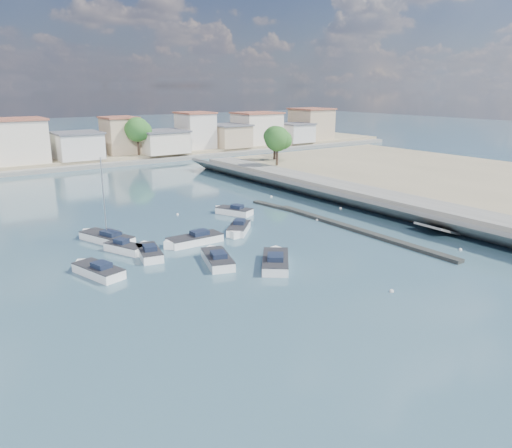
{
  "coord_description": "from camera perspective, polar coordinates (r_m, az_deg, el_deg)",
  "views": [
    {
      "loc": [
        -32.85,
        -27.06,
        15.59
      ],
      "look_at": [
        -3.33,
        14.72,
        1.4
      ],
      "focal_mm": 35.0,
      "sensor_mm": 36.0,
      "label": 1
    }
  ],
  "objects": [
    {
      "name": "ground",
      "position": [
        76.28,
        -8.97,
        3.52
      ],
      "size": [
        400.0,
        400.0,
        0.0
      ],
      "primitive_type": "plane",
      "color": "#2F4E5E",
      "rests_on": "ground"
    },
    {
      "name": "seawall_walkway",
      "position": [
        66.76,
        16.38,
        2.16
      ],
      "size": [
        5.0,
        90.0,
        1.8
      ],
      "primitive_type": "cube",
      "color": "slate",
      "rests_on": "ground"
    },
    {
      "name": "seawall_embankment",
      "position": [
        84.52,
        25.62,
        3.93
      ],
      "size": [
        49.65,
        90.0,
        2.9
      ],
      "color": "slate",
      "rests_on": "ground"
    },
    {
      "name": "breakwater",
      "position": [
        58.29,
        9.41,
        -0.05
      ],
      "size": [
        2.0,
        31.02,
        0.35
      ],
      "color": "black",
      "rests_on": "ground"
    },
    {
      "name": "far_shore_land",
      "position": [
        124.4,
        -19.86,
        7.72
      ],
      "size": [
        160.0,
        40.0,
        1.4
      ],
      "primitive_type": "cube",
      "color": "gray",
      "rests_on": "ground"
    },
    {
      "name": "far_shore_quay",
      "position": [
        104.53,
        -16.65,
        6.5
      ],
      "size": [
        160.0,
        2.5,
        0.8
      ],
      "primitive_type": "cube",
      "color": "slate",
      "rests_on": "ground"
    },
    {
      "name": "far_town",
      "position": [
        113.24,
        -12.64,
        9.74
      ],
      "size": [
        113.01,
        12.8,
        8.35
      ],
      "color": "beige",
      "rests_on": "far_shore_land"
    },
    {
      "name": "shore_trees",
      "position": [
        104.13,
        -11.98,
        10.01
      ],
      "size": [
        74.56,
        38.32,
        7.92
      ],
      "color": "#38281E",
      "rests_on": "ground"
    },
    {
      "name": "motorboat_a",
      "position": [
        44.89,
        -17.75,
        -5.08
      ],
      "size": [
        3.3,
        5.72,
        1.48
      ],
      "color": "white",
      "rests_on": "ground"
    },
    {
      "name": "motorboat_b",
      "position": [
        48.37,
        -12.16,
        -3.19
      ],
      "size": [
        2.82,
        5.19,
        1.48
      ],
      "color": "white",
      "rests_on": "ground"
    },
    {
      "name": "motorboat_c",
      "position": [
        51.31,
        -7.29,
        -1.87
      ],
      "size": [
        6.31,
        2.18,
        1.48
      ],
      "color": "white",
      "rests_on": "ground"
    },
    {
      "name": "motorboat_d",
      "position": [
        54.82,
        -2.03,
        -0.62
      ],
      "size": [
        4.56,
        4.64,
        1.48
      ],
      "color": "white",
      "rests_on": "ground"
    },
    {
      "name": "motorboat_e",
      "position": [
        45.71,
        -4.5,
        -3.99
      ],
      "size": [
        3.61,
        5.88,
        1.48
      ],
      "color": "white",
      "rests_on": "ground"
    },
    {
      "name": "motorboat_f",
      "position": [
        62.86,
        -2.7,
        1.48
      ],
      "size": [
        3.62,
        5.04,
        1.48
      ],
      "color": "white",
      "rests_on": "ground"
    },
    {
      "name": "motorboat_g",
      "position": [
        49.93,
        -14.56,
        -2.75
      ],
      "size": [
        3.17,
        4.65,
        1.48
      ],
      "color": "white",
      "rests_on": "ground"
    },
    {
      "name": "motorboat_h",
      "position": [
        45.07,
        2.25,
        -4.23
      ],
      "size": [
        5.31,
        5.89,
        1.48
      ],
      "color": "white",
      "rests_on": "ground"
    },
    {
      "name": "sailboat",
      "position": [
        54.07,
        -16.86,
        -1.49
      ],
      "size": [
        4.22,
        6.98,
        9.0
      ],
      "color": "white",
      "rests_on": "ground"
    },
    {
      "name": "mooring_buoys",
      "position": [
        58.44,
        6.81,
        -0.03
      ],
      "size": [
        19.36,
        33.44,
        0.36
      ],
      "color": "white",
      "rests_on": "ground"
    }
  ]
}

